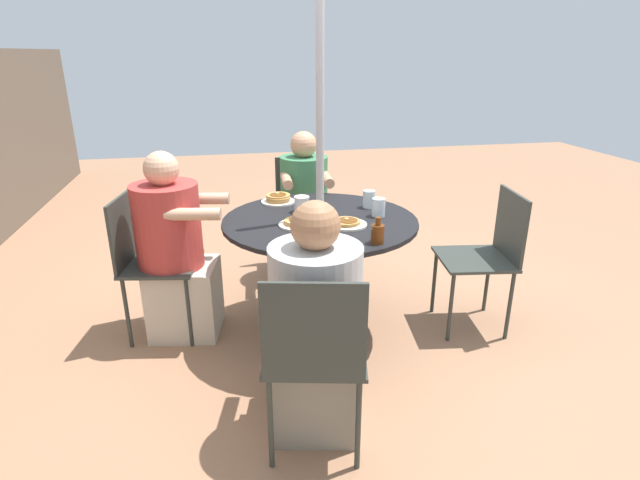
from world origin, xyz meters
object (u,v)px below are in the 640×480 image
Objects in this scene: pancake_plate_d at (278,199)px; diner_east at (305,213)px; patio_chair_west at (315,351)px; syrup_bottle at (378,233)px; patio_table at (320,244)px; patio_chair_south at (147,256)px; pancake_plate_c at (298,223)px; diner_west at (316,333)px; pancake_plate_b at (316,236)px; coffee_cup at (302,204)px; patio_chair_east at (302,205)px; patio_chair_north at (488,251)px; pancake_plate_a at (347,223)px; drinking_glass_a at (369,199)px; diner_south at (176,256)px.

diner_east is at bearing -28.02° from pancake_plate_d.
patio_chair_west is 0.77m from syrup_bottle.
diner_east is (0.86, -0.05, -0.07)m from patio_table.
pancake_plate_c is at bearing 82.60° from patio_chair_south.
patio_chair_west is 0.17m from diner_west.
pancake_plate_b is at bearing 91.09° from patio_chair_west.
diner_east is 8.08× the size of syrup_bottle.
pancake_plate_b is 0.74m from pancake_plate_d.
patio_chair_west is at bearing 168.58° from pancake_plate_b.
coffee_cup is (0.60, 0.29, -0.00)m from syrup_bottle.
pancake_plate_c is at bearing -173.85° from pancake_plate_d.
coffee_cup is at bearing -0.84° from pancake_plate_b.
pancake_plate_c is (0.25, 0.06, -0.01)m from pancake_plate_b.
patio_chair_east is 1.00× the size of patio_chair_south.
patio_chair_north reaches higher than pancake_plate_a.
pancake_plate_c is at bearing 81.65° from diner_east.
patio_chair_east reaches higher than drinking_glass_a.
patio_chair_north is 1.36m from pancake_plate_d.
pancake_plate_b is (-0.49, -0.76, 0.25)m from diner_south.
drinking_glass_a is (-0.22, -0.55, 0.03)m from pancake_plate_d.
pancake_plate_a is at bearing 78.18° from diner_west.
patio_chair_west reaches higher than pancake_plate_c.
pancake_plate_d is at bearing 65.52° from diner_east.
drinking_glass_a is (0.31, -0.22, 0.04)m from pancake_plate_a.
patio_chair_west is (-1.16, -0.63, 0.00)m from diner_south.
diner_west is at bearing 152.15° from drinking_glass_a.
drinking_glass_a is (0.61, -0.14, 0.00)m from syrup_bottle.
patio_chair_west is at bearing 85.10° from diner_east.
pancake_plate_a is at bearing -47.52° from pancake_plate_b.
diner_east is 1.15m from diner_south.
patio_chair_south is 0.94m from pancake_plate_c.
diner_west is at bearing 135.05° from syrup_bottle.
pancake_plate_c is 0.56m from drinking_glass_a.
patio_chair_east is 4.00× the size of pancake_plate_c.
patio_chair_east is 1.27m from diner_south.
patio_chair_east is 1.51m from syrup_bottle.
pancake_plate_c is 2.25× the size of coffee_cup.
patio_chair_south reaches higher than pancake_plate_d.
coffee_cup is 0.43m from drinking_glass_a.
pancake_plate_b reaches higher than pancake_plate_a.
pancake_plate_b reaches higher than pancake_plate_c.
patio_chair_west is 4.00× the size of pancake_plate_c.
drinking_glass_a is at bearing -40.40° from pancake_plate_b.
pancake_plate_c is 1.59× the size of syrup_bottle.
diner_south is 0.94m from pancake_plate_b.
syrup_bottle is at bearing 100.37° from diner_east.
pancake_plate_a is (-1.18, -0.06, 0.24)m from patio_chair_east.
pancake_plate_a is 0.38m from drinking_glass_a.
diner_west is 1.04m from coffee_cup.
patio_chair_north is 0.93m from pancake_plate_a.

